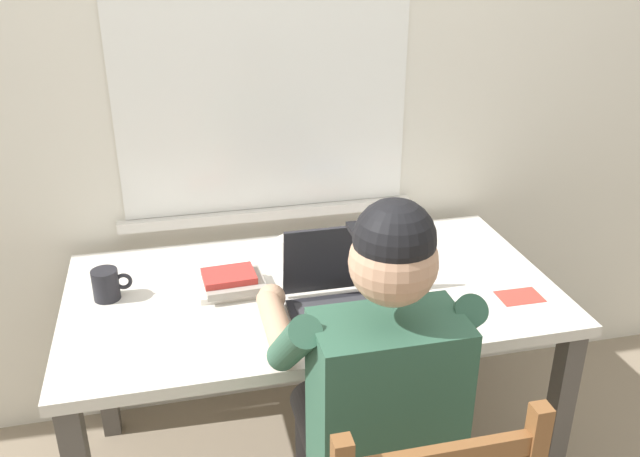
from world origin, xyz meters
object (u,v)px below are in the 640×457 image
object	(u,v)px
computer_mouse	(447,308)
book_stack_main	(376,251)
coffee_mug_white	(291,253)
book_stack_side	(232,283)
seated_person	(372,392)
laptop	(346,293)
landscape_photo_print	(520,297)
desk	(312,312)
coffee_mug_dark	(107,284)

from	to	relation	value
computer_mouse	book_stack_main	bearing A→B (deg)	108.03
coffee_mug_white	book_stack_side	xyz separation A→B (m)	(-0.20, -0.11, -0.02)
seated_person	laptop	world-z (taller)	seated_person
seated_person	landscape_photo_print	bearing A→B (deg)	26.88
desk	coffee_mug_white	bearing A→B (deg)	104.11
book_stack_side	landscape_photo_print	world-z (taller)	book_stack_side
laptop	landscape_photo_print	distance (m)	0.53
coffee_mug_white	coffee_mug_dark	world-z (taller)	coffee_mug_white
desk	seated_person	bearing A→B (deg)	-84.22
coffee_mug_dark	book_stack_main	distance (m)	0.84
book_stack_side	landscape_photo_print	distance (m)	0.86
coffee_mug_white	coffee_mug_dark	distance (m)	0.57
landscape_photo_print	book_stack_main	bearing A→B (deg)	141.29
seated_person	book_stack_side	xyz separation A→B (m)	(-0.29, 0.51, 0.07)
desk	computer_mouse	size ratio (longest dim) A/B	14.74
book_stack_main	book_stack_side	xyz separation A→B (m)	(-0.47, -0.06, -0.02)
computer_mouse	coffee_mug_white	bearing A→B (deg)	134.98
coffee_mug_dark	landscape_photo_print	xyz separation A→B (m)	(1.19, -0.27, -0.05)
coffee_mug_dark	book_stack_side	bearing A→B (deg)	-6.12
laptop	computer_mouse	xyz separation A→B (m)	(0.27, -0.09, -0.04)
seated_person	coffee_mug_white	world-z (taller)	seated_person
computer_mouse	seated_person	bearing A→B (deg)	-140.98
computer_mouse	book_stack_main	size ratio (longest dim) A/B	0.51
coffee_mug_dark	book_stack_side	size ratio (longest dim) A/B	0.57
coffee_mug_white	book_stack_side	distance (m)	0.23
computer_mouse	coffee_mug_white	size ratio (longest dim) A/B	0.87
desk	seated_person	xyz separation A→B (m)	(0.05, -0.47, 0.04)
desk	seated_person	world-z (taller)	seated_person
laptop	coffee_mug_dark	world-z (taller)	laptop
coffee_mug_white	desk	bearing A→B (deg)	-75.89
coffee_mug_dark	book_stack_side	distance (m)	0.37
seated_person	computer_mouse	bearing A→B (deg)	39.02
computer_mouse	book_stack_main	world-z (taller)	book_stack_main
computer_mouse	book_stack_side	xyz separation A→B (m)	(-0.58, 0.27, 0.01)
laptop	seated_person	bearing A→B (deg)	-93.55
computer_mouse	landscape_photo_print	distance (m)	0.25
desk	laptop	size ratio (longest dim) A/B	4.47
computer_mouse	landscape_photo_print	bearing A→B (deg)	8.52
computer_mouse	desk	bearing A→B (deg)	145.69
laptop	book_stack_main	distance (m)	0.29
laptop	book_stack_side	xyz separation A→B (m)	(-0.31, 0.18, -0.03)
seated_person	landscape_photo_print	size ratio (longest dim) A/B	9.45
computer_mouse	book_stack_side	bearing A→B (deg)	155.03
desk	book_stack_side	world-z (taller)	book_stack_side
book_stack_side	laptop	bearing A→B (deg)	-30.52
seated_person	book_stack_main	distance (m)	0.60
coffee_mug_dark	landscape_photo_print	world-z (taller)	coffee_mug_dark
book_stack_side	landscape_photo_print	xyz separation A→B (m)	(0.83, -0.23, -0.03)
coffee_mug_white	book_stack_main	size ratio (longest dim) A/B	0.59
coffee_mug_dark	seated_person	bearing A→B (deg)	-40.16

